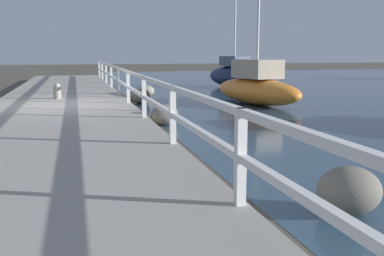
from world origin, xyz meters
name	(u,v)px	position (x,y,z in m)	size (l,w,h in m)	color
ground_plane	(62,115)	(0.00, 0.00, 0.00)	(120.00, 120.00, 0.00)	#4C473D
dock_walkway	(62,110)	(0.00, 0.00, 0.15)	(4.18, 36.00, 0.31)	#9E998E
railing	(128,81)	(1.99, 0.00, 0.99)	(0.10, 32.50, 1.00)	white
boulder_downstream	(147,91)	(3.37, 5.10, 0.24)	(0.63, 0.57, 0.47)	gray
boulder_upstream	(164,115)	(2.60, -2.63, 0.27)	(0.71, 0.64, 0.53)	#666056
boulder_water_edge	(140,96)	(2.68, 2.44, 0.29)	(0.77, 0.70, 0.58)	#666056
boulder_far_strip	(349,190)	(3.41, -9.51, 0.28)	(0.75, 0.67, 0.56)	#666056
mooring_bollard	(57,91)	(-0.17, 1.85, 0.57)	(0.25, 0.25, 0.54)	gray
sailboat_navy	(234,75)	(8.58, 8.62, 0.68)	(2.48, 4.50, 7.11)	#192347
sailboat_orange	(257,87)	(6.70, 1.10, 0.62)	(2.48, 4.84, 6.49)	orange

